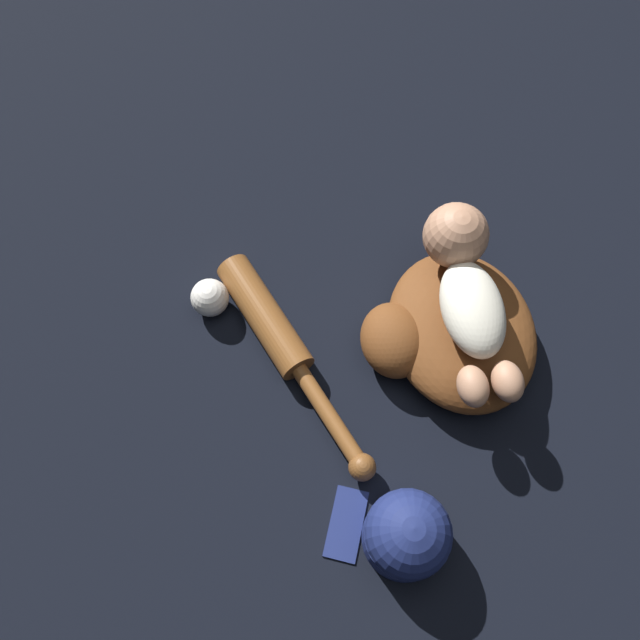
# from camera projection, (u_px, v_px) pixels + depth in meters

# --- Properties ---
(ground_plane) EXTENTS (6.00, 6.00, 0.00)m
(ground_plane) POSITION_uv_depth(u_px,v_px,m) (466.00, 361.00, 1.12)
(ground_plane) COLOR black
(baseball_glove) EXTENTS (0.31, 0.31, 0.09)m
(baseball_glove) POSITION_uv_depth(u_px,v_px,m) (450.00, 331.00, 1.09)
(baseball_glove) COLOR brown
(baseball_glove) RESTS_ON ground
(baby_figure) EXTENTS (0.35, 0.11, 0.11)m
(baby_figure) POSITION_uv_depth(u_px,v_px,m) (466.00, 283.00, 1.03)
(baby_figure) COLOR silver
(baby_figure) RESTS_ON baseball_glove
(baseball_bat) EXTENTS (0.44, 0.23, 0.06)m
(baseball_bat) POSITION_uv_depth(u_px,v_px,m) (279.00, 339.00, 1.10)
(baseball_bat) COLOR brown
(baseball_bat) RESTS_ON ground
(baseball) EXTENTS (0.07, 0.07, 0.07)m
(baseball) POSITION_uv_depth(u_px,v_px,m) (210.00, 298.00, 1.13)
(baseball) COLOR white
(baseball) RESTS_ON ground
(baseball_cap) EXTENTS (0.16, 0.20, 0.13)m
(baseball_cap) POSITION_uv_depth(u_px,v_px,m) (406.00, 534.00, 0.94)
(baseball_cap) COLOR navy
(baseball_cap) RESTS_ON ground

